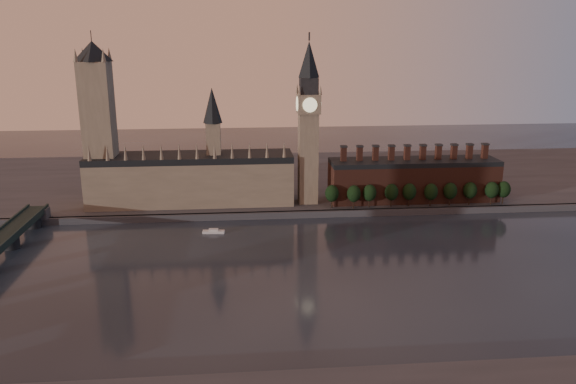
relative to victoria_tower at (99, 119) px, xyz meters
name	(u,v)px	position (x,y,z in m)	size (l,w,h in m)	color
ground	(315,277)	(120.00, -115.00, -59.09)	(900.00, 900.00, 0.00)	black
north_bank	(284,180)	(120.00, 63.04, -57.09)	(900.00, 182.00, 4.00)	#47474C
palace_of_westminster	(192,176)	(55.59, -0.09, -37.46)	(130.00, 30.30, 74.00)	gray
victoria_tower	(99,119)	(0.00, 0.00, 0.00)	(24.00, 24.00, 108.00)	gray
big_ben	(308,121)	(130.00, -5.00, -2.26)	(15.00, 15.00, 107.00)	gray
chimney_block	(413,179)	(200.00, -5.00, -41.27)	(110.00, 25.00, 37.00)	#532A1F
embankment_tree_0	(332,193)	(143.49, -19.57, -45.62)	(8.60, 8.60, 14.88)	black
embankment_tree_1	(354,194)	(157.08, -21.34, -45.62)	(8.60, 8.60, 14.88)	black
embankment_tree_2	(370,193)	(167.37, -20.30, -45.62)	(8.60, 8.60, 14.88)	black
embankment_tree_3	(391,192)	(181.54, -19.97, -45.62)	(8.60, 8.60, 14.88)	black
embankment_tree_4	(409,192)	(193.17, -19.80, -45.62)	(8.60, 8.60, 14.88)	black
embankment_tree_5	(431,192)	(206.71, -21.34, -45.62)	(8.60, 8.60, 14.88)	black
embankment_tree_6	(450,191)	(219.64, -20.51, -45.62)	(8.60, 8.60, 14.88)	black
embankment_tree_7	(470,190)	(232.79, -20.23, -45.62)	(8.60, 8.60, 14.88)	black
embankment_tree_8	(492,190)	(247.11, -20.48, -45.62)	(8.60, 8.60, 14.88)	black
embankment_tree_9	(504,189)	(255.33, -19.82, -45.62)	(8.60, 8.60, 14.88)	black
river_boat	(214,231)	(70.44, -49.07, -58.13)	(12.72, 4.61, 2.49)	silver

